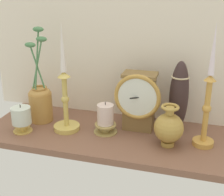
{
  "coord_description": "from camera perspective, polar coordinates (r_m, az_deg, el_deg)",
  "views": [
    {
      "loc": [
        27.25,
        -102.76,
        55.32
      ],
      "look_at": [
        -2.04,
        0.0,
        14.0
      ],
      "focal_mm": 51.16,
      "sensor_mm": 36.0,
      "label": 1
    }
  ],
  "objects": [
    {
      "name": "pillar_candle_near_clock",
      "position": [
        1.24,
        -15.87,
        -3.47
      ],
      "size": [
        7.24,
        7.24,
        10.91
      ],
      "color": "#D3B254",
      "rests_on": "ground_plane"
    },
    {
      "name": "ground_plane",
      "position": [
        1.2,
        0.94,
        -6.86
      ],
      "size": [
        100.0,
        36.0,
        2.4
      ],
      "primitive_type": "cube",
      "color": "brown"
    },
    {
      "name": "brass_vase_jar",
      "position": [
        1.3,
        -12.68,
        -0.22
      ],
      "size": [
        9.47,
        9.51,
        37.18
      ],
      "color": "#B78541",
      "rests_on": "ground_plane"
    },
    {
      "name": "candlestick_tall_left",
      "position": [
        1.19,
        -8.36,
        -0.17
      ],
      "size": [
        9.88,
        9.88,
        40.78
      ],
      "color": "#D0B557",
      "rests_on": "ground_plane"
    },
    {
      "name": "back_wall",
      "position": [
        1.26,
        3.25,
        10.7
      ],
      "size": [
        120.0,
        2.0,
        65.0
      ],
      "primitive_type": "cube",
      "color": "silver",
      "rests_on": "ground_plane"
    },
    {
      "name": "candlestick_tall_center",
      "position": [
        1.11,
        16.66,
        -0.98
      ],
      "size": [
        7.31,
        7.31,
        42.33
      ],
      "color": "gold",
      "rests_on": "ground_plane"
    },
    {
      "name": "pillar_candle_front",
      "position": [
        1.19,
        -1.17,
        -3.78
      ],
      "size": [
        8.89,
        8.89,
        12.2
      ],
      "color": "tan",
      "rests_on": "ground_plane"
    },
    {
      "name": "brass_vase_bulbous",
      "position": [
        1.11,
        10.11,
        -5.18
      ],
      "size": [
        10.21,
        10.21,
        14.9
      ],
      "color": "#B18C3E",
      "rests_on": "ground_plane"
    },
    {
      "name": "mantel_clock",
      "position": [
        1.19,
        4.79,
        -0.39
      ],
      "size": [
        17.19,
        10.31,
        22.8
      ],
      "color": "brown",
      "rests_on": "ground_plane"
    },
    {
      "name": "tall_ceramic_vase",
      "position": [
        1.2,
        11.86,
        0.34
      ],
      "size": [
        7.02,
        7.02,
        26.93
      ],
      "color": "#362625",
      "rests_on": "ground_plane"
    }
  ]
}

